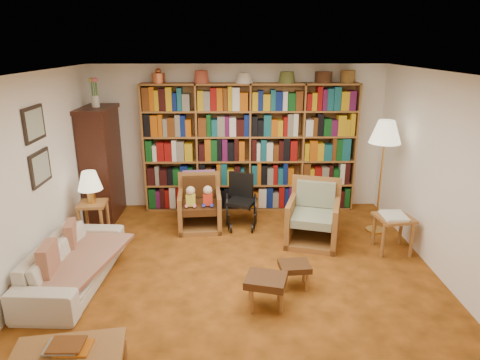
{
  "coord_description": "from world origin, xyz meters",
  "views": [
    {
      "loc": [
        -0.09,
        -4.83,
        2.82
      ],
      "look_at": [
        0.0,
        0.6,
        1.08
      ],
      "focal_mm": 32.0,
      "sensor_mm": 36.0,
      "label": 1
    }
  ],
  "objects_px": {
    "armchair_leather": "(200,205)",
    "floor_lamp": "(385,137)",
    "coffee_table": "(69,354)",
    "wheelchair": "(241,202)",
    "side_table_papers": "(394,222)",
    "footstool_b": "(295,268)",
    "sofa": "(73,262)",
    "side_table_lamp": "(93,213)",
    "armchair_sage": "(312,218)",
    "footstool_a": "(266,282)"
  },
  "relations": [
    {
      "from": "armchair_leather",
      "to": "floor_lamp",
      "type": "xyz_separation_m",
      "value": [
        2.77,
        -0.26,
        1.16
      ]
    },
    {
      "from": "coffee_table",
      "to": "wheelchair",
      "type": "bearing_deg",
      "value": 66.38
    },
    {
      "from": "side_table_papers",
      "to": "footstool_b",
      "type": "height_order",
      "value": "side_table_papers"
    },
    {
      "from": "sofa",
      "to": "side_table_papers",
      "type": "xyz_separation_m",
      "value": [
        4.2,
        0.77,
        0.17
      ]
    },
    {
      "from": "wheelchair",
      "to": "side_table_papers",
      "type": "height_order",
      "value": "wheelchair"
    },
    {
      "from": "armchair_leather",
      "to": "wheelchair",
      "type": "height_order",
      "value": "armchair_leather"
    },
    {
      "from": "wheelchair",
      "to": "coffee_table",
      "type": "height_order",
      "value": "wheelchair"
    },
    {
      "from": "side_table_lamp",
      "to": "footstool_b",
      "type": "bearing_deg",
      "value": -25.2
    },
    {
      "from": "armchair_sage",
      "to": "armchair_leather",
      "type": "bearing_deg",
      "value": 161.95
    },
    {
      "from": "armchair_sage",
      "to": "footstool_b",
      "type": "height_order",
      "value": "armchair_sage"
    },
    {
      "from": "sofa",
      "to": "armchair_leather",
      "type": "relative_size",
      "value": 2.16
    },
    {
      "from": "armchair_sage",
      "to": "wheelchair",
      "type": "xyz_separation_m",
      "value": [
        -1.03,
        0.6,
        0.03
      ]
    },
    {
      "from": "sofa",
      "to": "footstool_b",
      "type": "bearing_deg",
      "value": -90.07
    },
    {
      "from": "side_table_lamp",
      "to": "wheelchair",
      "type": "xyz_separation_m",
      "value": [
        2.19,
        0.59,
        -0.06
      ]
    },
    {
      "from": "footstool_a",
      "to": "side_table_papers",
      "type": "bearing_deg",
      "value": 35.1
    },
    {
      "from": "side_table_lamp",
      "to": "footstool_b",
      "type": "xyz_separation_m",
      "value": [
        2.79,
        -1.31,
        -0.19
      ]
    },
    {
      "from": "side_table_lamp",
      "to": "side_table_papers",
      "type": "height_order",
      "value": "side_table_lamp"
    },
    {
      "from": "sofa",
      "to": "wheelchair",
      "type": "height_order",
      "value": "wheelchair"
    },
    {
      "from": "sofa",
      "to": "footstool_a",
      "type": "relative_size",
      "value": 3.58
    },
    {
      "from": "floor_lamp",
      "to": "footstool_a",
      "type": "xyz_separation_m",
      "value": [
        -1.89,
        -2.0,
        -1.21
      ]
    },
    {
      "from": "floor_lamp",
      "to": "armchair_leather",
      "type": "bearing_deg",
      "value": 174.67
    },
    {
      "from": "wheelchair",
      "to": "coffee_table",
      "type": "distance_m",
      "value": 3.78
    },
    {
      "from": "side_table_lamp",
      "to": "coffee_table",
      "type": "xyz_separation_m",
      "value": [
        0.67,
        -2.88,
        -0.1
      ]
    },
    {
      "from": "wheelchair",
      "to": "side_table_papers",
      "type": "xyz_separation_m",
      "value": [
        2.11,
        -0.98,
        0.05
      ]
    },
    {
      "from": "floor_lamp",
      "to": "footstool_a",
      "type": "height_order",
      "value": "floor_lamp"
    },
    {
      "from": "wheelchair",
      "to": "footstool_b",
      "type": "relative_size",
      "value": 2.16
    },
    {
      "from": "footstool_a",
      "to": "coffee_table",
      "type": "xyz_separation_m",
      "value": [
        -1.74,
        -1.15,
        0.03
      ]
    },
    {
      "from": "footstool_b",
      "to": "footstool_a",
      "type": "bearing_deg",
      "value": -132.54
    },
    {
      "from": "side_table_lamp",
      "to": "footstool_a",
      "type": "relative_size",
      "value": 1.17
    },
    {
      "from": "side_table_lamp",
      "to": "side_table_papers",
      "type": "distance_m",
      "value": 4.32
    },
    {
      "from": "wheelchair",
      "to": "footstool_b",
      "type": "height_order",
      "value": "wheelchair"
    },
    {
      "from": "side_table_lamp",
      "to": "armchair_leather",
      "type": "distance_m",
      "value": 1.62
    },
    {
      "from": "armchair_leather",
      "to": "wheelchair",
      "type": "distance_m",
      "value": 0.66
    },
    {
      "from": "side_table_lamp",
      "to": "armchair_leather",
      "type": "height_order",
      "value": "armchair_leather"
    },
    {
      "from": "armchair_leather",
      "to": "armchair_sage",
      "type": "height_order",
      "value": "armchair_sage"
    },
    {
      "from": "sofa",
      "to": "footstool_a",
      "type": "xyz_separation_m",
      "value": [
        2.31,
        -0.55,
        0.03
      ]
    },
    {
      "from": "armchair_sage",
      "to": "coffee_table",
      "type": "xyz_separation_m",
      "value": [
        -2.55,
        -2.86,
        -0.01
      ]
    },
    {
      "from": "wheelchair",
      "to": "footstool_a",
      "type": "xyz_separation_m",
      "value": [
        0.23,
        -2.31,
        -0.08
      ]
    },
    {
      "from": "armchair_leather",
      "to": "coffee_table",
      "type": "distance_m",
      "value": 3.52
    },
    {
      "from": "wheelchair",
      "to": "coffee_table",
      "type": "relative_size",
      "value": 0.88
    },
    {
      "from": "floor_lamp",
      "to": "footstool_b",
      "type": "xyz_separation_m",
      "value": [
        -1.51,
        -1.59,
        -1.26
      ]
    },
    {
      "from": "side_table_lamp",
      "to": "armchair_leather",
      "type": "bearing_deg",
      "value": 19.27
    },
    {
      "from": "side_table_lamp",
      "to": "armchair_leather",
      "type": "relative_size",
      "value": 0.71
    },
    {
      "from": "footstool_a",
      "to": "footstool_b",
      "type": "xyz_separation_m",
      "value": [
        0.38,
        0.41,
        -0.05
      ]
    },
    {
      "from": "side_table_lamp",
      "to": "armchair_sage",
      "type": "bearing_deg",
      "value": -0.31
    },
    {
      "from": "armchair_leather",
      "to": "side_table_papers",
      "type": "relative_size",
      "value": 1.55
    },
    {
      "from": "wheelchair",
      "to": "coffee_table",
      "type": "xyz_separation_m",
      "value": [
        -1.52,
        -3.46,
        -0.05
      ]
    },
    {
      "from": "sofa",
      "to": "side_table_lamp",
      "type": "bearing_deg",
      "value": 7.85
    },
    {
      "from": "armchair_sage",
      "to": "footstool_b",
      "type": "distance_m",
      "value": 1.37
    },
    {
      "from": "footstool_a",
      "to": "sofa",
      "type": "bearing_deg",
      "value": 166.54
    }
  ]
}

